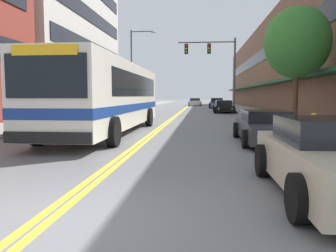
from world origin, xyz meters
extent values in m
plane|color=slate|center=(0.00, 37.00, 0.00)|extent=(240.00, 240.00, 0.00)
cube|color=gray|center=(-7.22, 37.00, 0.09)|extent=(3.45, 106.00, 0.18)
cube|color=gray|center=(7.22, 37.00, 0.09)|extent=(3.45, 106.00, 0.18)
cube|color=yellow|center=(-0.10, 37.00, 0.00)|extent=(0.14, 106.00, 0.01)
cube|color=yellow|center=(0.10, 37.00, 0.00)|extent=(0.14, 106.00, 0.01)
cube|color=black|center=(-9.16, 29.84, 3.28)|extent=(0.08, 19.73, 1.40)
cube|color=black|center=(-9.16, 29.84, 6.57)|extent=(0.08, 19.73, 1.40)
cube|color=black|center=(-9.16, 29.84, 9.85)|extent=(0.08, 19.73, 1.40)
cube|color=brown|center=(13.20, 37.00, 5.17)|extent=(8.00, 68.00, 10.33)
cube|color=#1E4C28|center=(8.65, 37.00, 2.90)|extent=(1.10, 61.20, 0.24)
cube|color=black|center=(9.16, 37.00, 6.41)|extent=(0.08, 61.20, 1.40)
cube|color=silver|center=(-2.03, 10.46, 1.70)|extent=(2.53, 12.06, 2.71)
cube|color=navy|center=(-2.03, 10.46, 1.16)|extent=(2.55, 12.08, 0.32)
cube|color=black|center=(-2.03, 11.06, 2.14)|extent=(2.56, 9.41, 0.98)
cube|color=black|center=(-2.03, 4.41, 2.19)|extent=(2.27, 0.04, 1.19)
cube|color=yellow|center=(-2.03, 4.40, 2.87)|extent=(1.82, 0.06, 0.28)
cube|color=black|center=(-2.03, 4.39, 0.53)|extent=(2.48, 0.08, 0.32)
cylinder|color=black|center=(-3.33, 6.36, 0.50)|extent=(0.30, 1.00, 1.00)
cylinder|color=black|center=(-0.74, 6.36, 0.50)|extent=(0.30, 1.00, 1.00)
cylinder|color=black|center=(-3.33, 13.77, 0.50)|extent=(0.30, 1.00, 1.00)
cylinder|color=black|center=(-0.74, 13.77, 0.50)|extent=(0.30, 1.00, 1.00)
cube|color=maroon|center=(-4.42, 23.20, 0.54)|extent=(1.72, 4.30, 0.72)
cube|color=black|center=(-4.42, 23.37, 1.13)|extent=(1.48, 1.89, 0.45)
cylinder|color=black|center=(-5.30, 21.86, 0.33)|extent=(0.22, 0.66, 0.66)
cylinder|color=black|center=(-3.54, 21.86, 0.33)|extent=(0.22, 0.66, 0.66)
cylinder|color=black|center=(-5.30, 24.53, 0.33)|extent=(0.22, 0.66, 0.66)
cylinder|color=black|center=(-3.54, 24.53, 0.33)|extent=(0.22, 0.66, 0.66)
sphere|color=silver|center=(-5.02, 21.03, 0.58)|extent=(0.16, 0.16, 0.16)
sphere|color=silver|center=(-3.82, 21.03, 0.58)|extent=(0.16, 0.16, 0.16)
cube|color=red|center=(-5.04, 25.36, 0.58)|extent=(0.18, 0.04, 0.10)
cube|color=red|center=(-3.80, 25.36, 0.58)|extent=(0.18, 0.04, 0.10)
cube|color=#19234C|center=(-4.35, 30.84, 0.49)|extent=(1.82, 4.31, 0.65)
cube|color=black|center=(-4.35, 31.01, 1.02)|extent=(1.57, 1.90, 0.40)
cylinder|color=black|center=(-5.29, 29.51, 0.30)|extent=(0.22, 0.61, 0.61)
cylinder|color=black|center=(-3.42, 29.51, 0.30)|extent=(0.22, 0.61, 0.61)
cylinder|color=black|center=(-5.29, 32.18, 0.30)|extent=(0.22, 0.61, 0.61)
cylinder|color=black|center=(-3.42, 32.18, 0.30)|extent=(0.22, 0.61, 0.61)
sphere|color=silver|center=(-4.99, 28.67, 0.53)|extent=(0.16, 0.16, 0.16)
sphere|color=silver|center=(-3.71, 28.67, 0.53)|extent=(0.16, 0.16, 0.16)
cube|color=red|center=(-5.01, 33.01, 0.53)|extent=(0.18, 0.04, 0.10)
cube|color=red|center=(-3.69, 33.01, 0.53)|extent=(0.18, 0.04, 0.10)
cube|color=beige|center=(4.27, 1.55, 0.53)|extent=(1.76, 4.08, 0.69)
cube|color=black|center=(4.27, 1.71, 1.08)|extent=(1.52, 1.80, 0.42)
cylinder|color=black|center=(3.37, 0.28, 0.33)|extent=(0.22, 0.66, 0.66)
cylinder|color=black|center=(3.37, 2.81, 0.33)|extent=(0.22, 0.66, 0.66)
cube|color=red|center=(3.64, 3.60, 0.56)|extent=(0.18, 0.04, 0.10)
cube|color=red|center=(4.91, 3.60, 0.56)|extent=(0.18, 0.04, 0.10)
cube|color=black|center=(4.39, 29.30, 0.45)|extent=(1.76, 4.77, 0.56)
cube|color=black|center=(4.39, 29.49, 0.98)|extent=(1.51, 2.10, 0.52)
cylinder|color=black|center=(3.49, 27.82, 0.31)|extent=(0.22, 0.61, 0.61)
cylinder|color=black|center=(5.29, 27.82, 0.31)|extent=(0.22, 0.61, 0.61)
cylinder|color=black|center=(3.49, 30.78, 0.31)|extent=(0.22, 0.61, 0.61)
cylinder|color=black|center=(5.29, 30.78, 0.31)|extent=(0.22, 0.61, 0.61)
sphere|color=silver|center=(3.77, 26.90, 0.47)|extent=(0.16, 0.16, 0.16)
sphere|color=silver|center=(5.00, 26.90, 0.47)|extent=(0.16, 0.16, 0.16)
cube|color=red|center=(3.75, 31.70, 0.47)|extent=(0.18, 0.04, 0.10)
cube|color=red|center=(5.02, 31.70, 0.47)|extent=(0.18, 0.04, 0.10)
cube|color=#475675|center=(4.28, 41.65, 0.54)|extent=(1.81, 4.27, 0.74)
cube|color=black|center=(4.28, 41.82, 1.15)|extent=(1.56, 1.88, 0.48)
cylinder|color=black|center=(3.35, 40.33, 0.32)|extent=(0.22, 0.64, 0.64)
cylinder|color=black|center=(5.20, 40.33, 0.32)|extent=(0.22, 0.64, 0.64)
cylinder|color=black|center=(3.35, 42.98, 0.32)|extent=(0.22, 0.64, 0.64)
cylinder|color=black|center=(5.20, 42.98, 0.32)|extent=(0.22, 0.64, 0.64)
sphere|color=silver|center=(3.64, 39.50, 0.58)|extent=(0.16, 0.16, 0.16)
sphere|color=silver|center=(4.91, 39.50, 0.58)|extent=(0.16, 0.16, 0.16)
cube|color=red|center=(3.62, 43.80, 0.58)|extent=(0.18, 0.04, 0.10)
cube|color=red|center=(4.93, 43.80, 0.58)|extent=(0.18, 0.04, 0.10)
cube|color=#38383D|center=(4.41, 7.88, 0.45)|extent=(1.72, 4.46, 0.56)
cube|color=black|center=(4.41, 8.05, 0.94)|extent=(1.48, 1.96, 0.42)
cylinder|color=black|center=(3.53, 6.49, 0.30)|extent=(0.22, 0.61, 0.61)
cylinder|color=black|center=(5.29, 6.49, 0.30)|extent=(0.22, 0.61, 0.61)
cylinder|color=black|center=(3.53, 9.26, 0.30)|extent=(0.22, 0.61, 0.61)
cylinder|color=black|center=(5.29, 9.26, 0.30)|extent=(0.22, 0.61, 0.61)
sphere|color=silver|center=(3.81, 5.62, 0.48)|extent=(0.16, 0.16, 0.16)
sphere|color=silver|center=(5.01, 5.62, 0.48)|extent=(0.16, 0.16, 0.16)
cube|color=red|center=(3.79, 10.12, 0.48)|extent=(0.18, 0.04, 0.10)
cube|color=red|center=(5.03, 10.12, 0.48)|extent=(0.18, 0.04, 0.10)
cube|color=#B7B7BC|center=(1.10, 52.98, 0.53)|extent=(1.95, 4.23, 0.69)
cube|color=black|center=(1.10, 53.15, 1.08)|extent=(1.68, 1.86, 0.42)
cylinder|color=black|center=(0.11, 51.67, 0.34)|extent=(0.22, 0.67, 0.67)
cylinder|color=black|center=(2.10, 51.67, 0.34)|extent=(0.22, 0.67, 0.67)
cylinder|color=black|center=(0.11, 54.29, 0.34)|extent=(0.22, 0.67, 0.67)
cylinder|color=black|center=(2.10, 54.29, 0.34)|extent=(0.22, 0.67, 0.67)
sphere|color=silver|center=(0.42, 50.84, 0.56)|extent=(0.16, 0.16, 0.16)
sphere|color=silver|center=(1.79, 50.84, 0.56)|extent=(0.16, 0.16, 0.16)
cube|color=red|center=(0.40, 55.10, 0.56)|extent=(0.18, 0.04, 0.10)
cube|color=red|center=(1.80, 55.10, 0.56)|extent=(0.18, 0.04, 0.10)
cylinder|color=#47474C|center=(5.20, 27.24, 3.51)|extent=(0.18, 0.18, 7.01)
cylinder|color=#47474C|center=(2.55, 27.24, 6.66)|extent=(5.30, 0.11, 0.11)
cube|color=black|center=(2.82, 27.24, 6.06)|extent=(0.34, 0.26, 0.92)
sphere|color=red|center=(2.82, 27.08, 6.34)|extent=(0.18, 0.18, 0.18)
sphere|color=yellow|center=(2.82, 27.08, 6.06)|extent=(0.18, 0.18, 0.18)
sphere|color=green|center=(2.82, 27.08, 5.78)|extent=(0.18, 0.18, 0.18)
cylinder|color=black|center=(2.82, 27.24, 6.59)|extent=(0.02, 0.02, 0.14)
cube|color=black|center=(0.70, 27.24, 6.06)|extent=(0.34, 0.26, 0.92)
sphere|color=red|center=(0.70, 27.08, 6.34)|extent=(0.18, 0.18, 0.18)
sphere|color=yellow|center=(0.70, 27.08, 6.06)|extent=(0.18, 0.18, 0.18)
sphere|color=green|center=(0.70, 27.08, 5.78)|extent=(0.18, 0.18, 0.18)
cylinder|color=black|center=(0.70, 27.24, 6.59)|extent=(0.02, 0.02, 0.14)
cylinder|color=#47474C|center=(-5.30, 30.73, 4.29)|extent=(0.16, 0.16, 8.59)
cylinder|color=#47474C|center=(-4.13, 30.73, 8.44)|extent=(2.35, 0.10, 0.10)
ellipsoid|color=#B2B2B7|center=(-2.95, 30.73, 8.34)|extent=(0.56, 0.28, 0.20)
cylinder|color=brown|center=(7.01, 13.76, 1.59)|extent=(0.28, 0.28, 2.83)
ellipsoid|color=#387F33|center=(7.01, 13.76, 4.42)|extent=(3.33, 3.33, 3.66)
cylinder|color=yellow|center=(5.95, 7.63, 0.54)|extent=(0.25, 0.25, 0.73)
sphere|color=yellow|center=(5.95, 7.63, 0.97)|extent=(0.22, 0.22, 0.22)
cylinder|color=yellow|center=(5.79, 7.63, 0.62)|extent=(0.08, 0.11, 0.11)
camera|label=1|loc=(2.08, -4.01, 1.65)|focal=35.00mm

